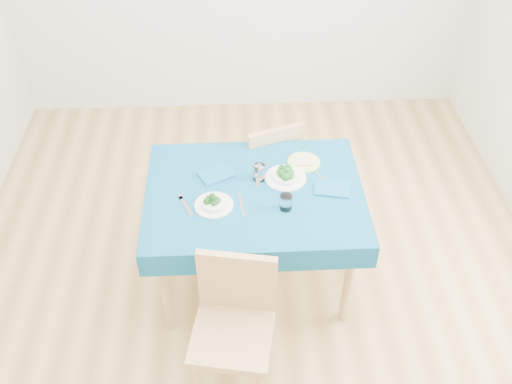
{
  "coord_description": "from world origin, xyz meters",
  "views": [
    {
      "loc": [
        -0.12,
        -2.44,
        3.01
      ],
      "look_at": [
        0.0,
        0.0,
        0.85
      ],
      "focal_mm": 40.0,
      "sensor_mm": 36.0,
      "label": 1
    }
  ],
  "objects_px": {
    "table": "(255,235)",
    "chair_near": "(232,324)",
    "chair_far": "(265,158)",
    "bowl_far": "(286,174)",
    "side_plate": "(304,162)",
    "bowl_near": "(214,202)"
  },
  "relations": [
    {
      "from": "table",
      "to": "chair_near",
      "type": "distance_m",
      "value": 0.81
    },
    {
      "from": "table",
      "to": "chair_far",
      "type": "height_order",
      "value": "chair_far"
    },
    {
      "from": "bowl_far",
      "to": "side_plate",
      "type": "xyz_separation_m",
      "value": [
        0.13,
        0.15,
        -0.03
      ]
    },
    {
      "from": "chair_near",
      "to": "side_plate",
      "type": "xyz_separation_m",
      "value": [
        0.48,
        1.04,
        0.23
      ]
    },
    {
      "from": "chair_far",
      "to": "bowl_near",
      "type": "distance_m",
      "value": 0.91
    },
    {
      "from": "table",
      "to": "bowl_far",
      "type": "height_order",
      "value": "bowl_far"
    },
    {
      "from": "bowl_far",
      "to": "bowl_near",
      "type": "bearing_deg",
      "value": -152.87
    },
    {
      "from": "table",
      "to": "bowl_far",
      "type": "relative_size",
      "value": 5.11
    },
    {
      "from": "table",
      "to": "bowl_far",
      "type": "xyz_separation_m",
      "value": [
        0.2,
        0.11,
        0.42
      ]
    },
    {
      "from": "side_plate",
      "to": "table",
      "type": "bearing_deg",
      "value": -141.9
    },
    {
      "from": "chair_near",
      "to": "bowl_far",
      "type": "height_order",
      "value": "chair_near"
    },
    {
      "from": "bowl_near",
      "to": "bowl_far",
      "type": "distance_m",
      "value": 0.49
    },
    {
      "from": "table",
      "to": "side_plate",
      "type": "distance_m",
      "value": 0.56
    },
    {
      "from": "table",
      "to": "side_plate",
      "type": "relative_size",
      "value": 6.31
    },
    {
      "from": "table",
      "to": "chair_near",
      "type": "relative_size",
      "value": 1.22
    },
    {
      "from": "chair_far",
      "to": "bowl_far",
      "type": "distance_m",
      "value": 0.64
    },
    {
      "from": "chair_near",
      "to": "bowl_far",
      "type": "relative_size",
      "value": 4.17
    },
    {
      "from": "chair_near",
      "to": "chair_far",
      "type": "relative_size",
      "value": 1.08
    },
    {
      "from": "table",
      "to": "bowl_near",
      "type": "relative_size",
      "value": 5.72
    },
    {
      "from": "chair_far",
      "to": "bowl_far",
      "type": "height_order",
      "value": "chair_far"
    },
    {
      "from": "bowl_far",
      "to": "table",
      "type": "bearing_deg",
      "value": -151.72
    },
    {
      "from": "bowl_near",
      "to": "side_plate",
      "type": "relative_size",
      "value": 1.1
    }
  ]
}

